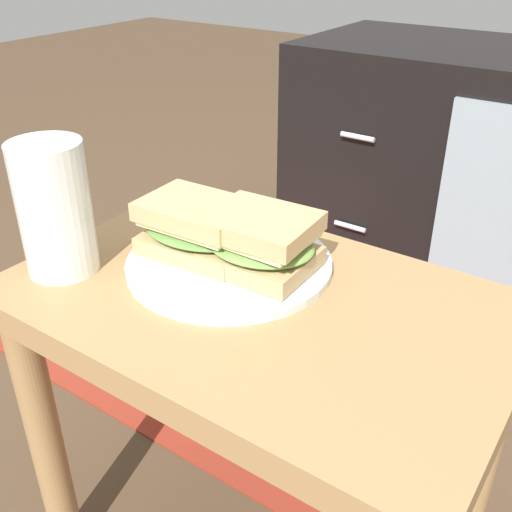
{
  "coord_description": "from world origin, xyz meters",
  "views": [
    {
      "loc": [
        0.32,
        -0.46,
        0.83
      ],
      "look_at": [
        -0.0,
        0.0,
        0.51
      ],
      "focal_mm": 42.29,
      "sensor_mm": 36.0,
      "label": 1
    }
  ],
  "objects_px": {
    "sandwich_back": "(261,242)",
    "beer_glass": "(55,211)",
    "sandwich_front": "(198,228)",
    "tv_cabinet": "(499,180)",
    "plate": "(229,263)"
  },
  "relations": [
    {
      "from": "sandwich_back",
      "to": "beer_glass",
      "type": "distance_m",
      "value": 0.24
    },
    {
      "from": "sandwich_front",
      "to": "sandwich_back",
      "type": "relative_size",
      "value": 1.14
    },
    {
      "from": "tv_cabinet",
      "to": "sandwich_back",
      "type": "xyz_separation_m",
      "value": [
        -0.06,
        -0.91,
        0.21
      ]
    },
    {
      "from": "tv_cabinet",
      "to": "beer_glass",
      "type": "height_order",
      "value": "beer_glass"
    },
    {
      "from": "tv_cabinet",
      "to": "plate",
      "type": "height_order",
      "value": "tv_cabinet"
    },
    {
      "from": "sandwich_front",
      "to": "beer_glass",
      "type": "distance_m",
      "value": 0.16
    },
    {
      "from": "plate",
      "to": "tv_cabinet",
      "type": "bearing_deg",
      "value": 83.67
    },
    {
      "from": "plate",
      "to": "sandwich_front",
      "type": "relative_size",
      "value": 1.65
    },
    {
      "from": "sandwich_back",
      "to": "plate",
      "type": "bearing_deg",
      "value": -172.5
    },
    {
      "from": "beer_glass",
      "to": "plate",
      "type": "bearing_deg",
      "value": 35.65
    },
    {
      "from": "sandwich_back",
      "to": "beer_glass",
      "type": "height_order",
      "value": "beer_glass"
    },
    {
      "from": "sandwich_front",
      "to": "sandwich_back",
      "type": "distance_m",
      "value": 0.08
    },
    {
      "from": "plate",
      "to": "sandwich_back",
      "type": "relative_size",
      "value": 1.89
    },
    {
      "from": "plate",
      "to": "sandwich_back",
      "type": "bearing_deg",
      "value": 7.5
    },
    {
      "from": "sandwich_front",
      "to": "plate",
      "type": "bearing_deg",
      "value": 7.5
    }
  ]
}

